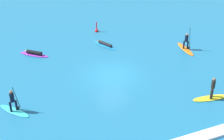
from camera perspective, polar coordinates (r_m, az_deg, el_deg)
name	(u,v)px	position (r m, az deg, el deg)	size (l,w,h in m)	color
ground_plane	(112,75)	(29.14, 0.00, -0.85)	(120.00, 120.00, 0.00)	#1E6B93
surfer_on_orange_board	(186,45)	(33.96, 12.33, 4.07)	(0.94, 3.06, 2.39)	orange
surfer_on_purple_board	(34,53)	(33.12, -13.02, 2.74)	(2.73, 2.53, 0.45)	purple
surfer_on_yellow_board	(212,94)	(27.07, 16.43, -3.83)	(3.07, 1.19, 1.87)	yellow
surfer_on_blue_board	(105,45)	(34.03, -1.20, 4.31)	(1.87, 2.85, 0.39)	#1E8CD1
surfer_on_teal_board	(14,106)	(25.62, -16.26, -5.78)	(2.17, 2.58, 2.16)	#33C6CC
marker_buoy	(97,30)	(37.22, -2.60, 6.75)	(0.40, 0.40, 1.20)	red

